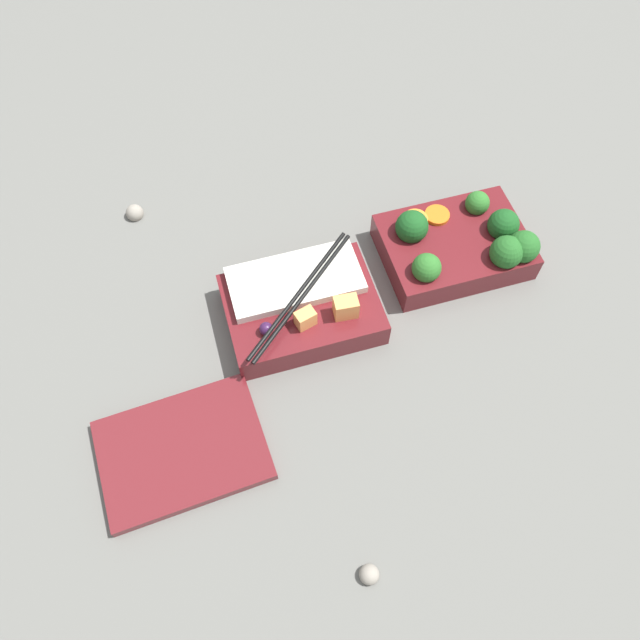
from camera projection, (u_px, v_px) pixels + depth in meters
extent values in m
plane|color=slate|center=(368.00, 286.00, 0.81)|extent=(3.00, 3.00, 0.00)
cube|color=maroon|center=(453.00, 247.00, 0.82)|extent=(0.18, 0.13, 0.04)
sphere|color=#19511E|center=(412.00, 227.00, 0.80)|extent=(0.04, 0.04, 0.04)
sphere|color=#19511E|center=(503.00, 225.00, 0.80)|extent=(0.04, 0.04, 0.04)
sphere|color=#236023|center=(523.00, 247.00, 0.78)|extent=(0.04, 0.04, 0.04)
sphere|color=#2D7028|center=(427.00, 268.00, 0.76)|extent=(0.04, 0.04, 0.04)
sphere|color=#236023|center=(506.00, 252.00, 0.78)|extent=(0.04, 0.04, 0.04)
sphere|color=#2D7028|center=(477.00, 203.00, 0.82)|extent=(0.03, 0.03, 0.03)
cylinder|color=orange|center=(437.00, 215.00, 0.82)|extent=(0.03, 0.03, 0.01)
cylinder|color=orange|center=(415.00, 220.00, 0.81)|extent=(0.05, 0.05, 0.01)
cube|color=maroon|center=(302.00, 309.00, 0.77)|extent=(0.18, 0.13, 0.04)
cube|color=silver|center=(295.00, 280.00, 0.76)|extent=(0.16, 0.08, 0.01)
cube|color=#F4A356|center=(346.00, 307.00, 0.73)|extent=(0.03, 0.02, 0.03)
cube|color=#F4A356|center=(305.00, 318.00, 0.73)|extent=(0.03, 0.02, 0.02)
sphere|color=#381942|center=(266.00, 329.00, 0.72)|extent=(0.02, 0.02, 0.02)
cylinder|color=black|center=(299.00, 293.00, 0.74)|extent=(0.16, 0.14, 0.01)
cylinder|color=black|center=(303.00, 296.00, 0.74)|extent=(0.16, 0.14, 0.01)
cube|color=maroon|center=(183.00, 450.00, 0.69)|extent=(0.19, 0.14, 0.01)
sphere|color=gray|center=(369.00, 574.00, 0.63)|extent=(0.02, 0.02, 0.02)
sphere|color=gray|center=(135.00, 213.00, 0.86)|extent=(0.02, 0.02, 0.02)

